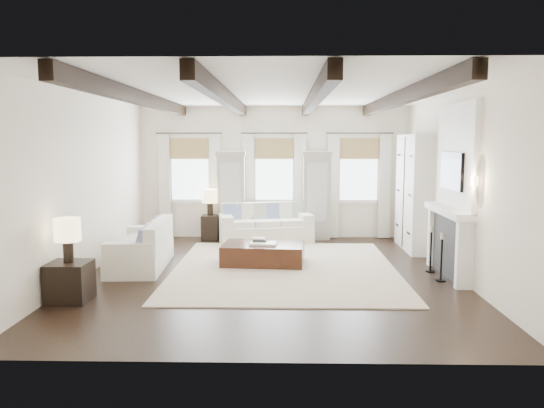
{
  "coord_description": "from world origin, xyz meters",
  "views": [
    {
      "loc": [
        0.23,
        -9.17,
        2.36
      ],
      "look_at": [
        0.01,
        0.99,
        1.15
      ],
      "focal_mm": 35.0,
      "sensor_mm": 36.0,
      "label": 1
    }
  ],
  "objects_px": {
    "sofa_back": "(265,226)",
    "side_table_front": "(70,282)",
    "side_table_back": "(210,228)",
    "ottoman": "(263,254)",
    "sofa_left": "(144,249)"
  },
  "relations": [
    {
      "from": "sofa_back",
      "to": "side_table_front",
      "type": "bearing_deg",
      "value": -120.07
    },
    {
      "from": "ottoman",
      "to": "side_table_front",
      "type": "bearing_deg",
      "value": -134.31
    },
    {
      "from": "sofa_left",
      "to": "ottoman",
      "type": "bearing_deg",
      "value": 7.48
    },
    {
      "from": "ottoman",
      "to": "side_table_back",
      "type": "relative_size",
      "value": 2.55
    },
    {
      "from": "side_table_front",
      "to": "sofa_back",
      "type": "bearing_deg",
      "value": 59.93
    },
    {
      "from": "sofa_left",
      "to": "side_table_front",
      "type": "height_order",
      "value": "sofa_left"
    },
    {
      "from": "ottoman",
      "to": "side_table_back",
      "type": "bearing_deg",
      "value": 123.56
    },
    {
      "from": "sofa_back",
      "to": "side_table_front",
      "type": "xyz_separation_m",
      "value": [
        -2.73,
        -4.71,
        -0.08
      ]
    },
    {
      "from": "ottoman",
      "to": "side_table_front",
      "type": "xyz_separation_m",
      "value": [
        -2.78,
        -2.41,
        0.09
      ]
    },
    {
      "from": "ottoman",
      "to": "sofa_back",
      "type": "bearing_deg",
      "value": 95.94
    },
    {
      "from": "sofa_back",
      "to": "side_table_front",
      "type": "distance_m",
      "value": 5.45
    },
    {
      "from": "sofa_back",
      "to": "side_table_back",
      "type": "distance_m",
      "value": 1.33
    },
    {
      "from": "side_table_front",
      "to": "side_table_back",
      "type": "xyz_separation_m",
      "value": [
        1.41,
        4.89,
        0.01
      ]
    },
    {
      "from": "sofa_left",
      "to": "ottoman",
      "type": "xyz_separation_m",
      "value": [
        2.23,
        0.29,
        -0.15
      ]
    },
    {
      "from": "sofa_left",
      "to": "side_table_front",
      "type": "bearing_deg",
      "value": -104.54
    }
  ]
}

